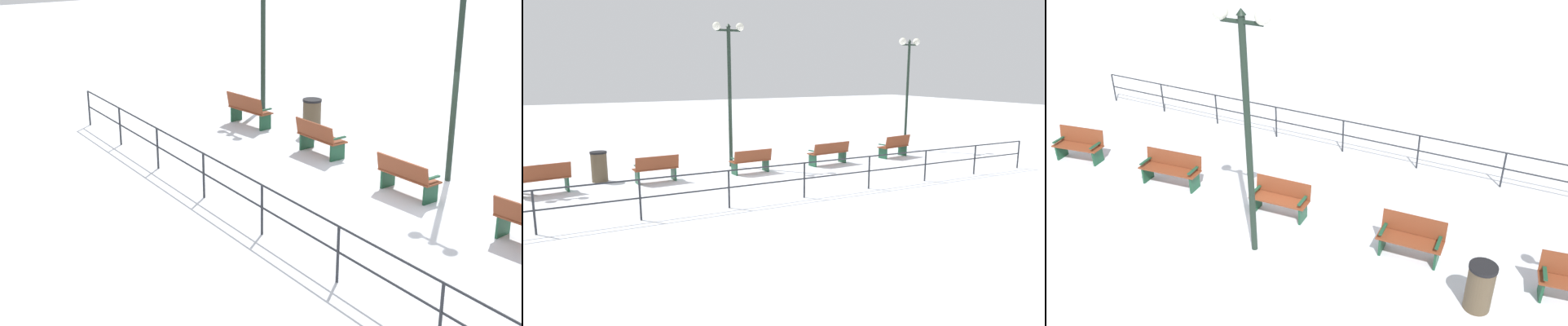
% 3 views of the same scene
% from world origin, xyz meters
% --- Properties ---
extents(ground_plane, '(80.00, 80.00, 0.00)m').
position_xyz_m(ground_plane, '(0.00, 0.00, 0.00)').
color(ground_plane, white).
rests_on(ground_plane, ground).
extents(bench_nearest, '(0.76, 1.49, 0.91)m').
position_xyz_m(bench_nearest, '(-0.02, -6.46, 0.47)').
color(bench_nearest, brown).
rests_on(bench_nearest, ground).
extents(bench_second, '(0.70, 1.68, 0.86)m').
position_xyz_m(bench_second, '(-0.11, -3.23, 0.46)').
color(bench_second, brown).
rests_on(bench_second, ground).
extents(bench_third, '(0.61, 1.44, 0.84)m').
position_xyz_m(bench_third, '(-0.17, -0.00, 0.44)').
color(bench_third, brown).
rests_on(bench_third, ground).
extents(bench_fourth, '(0.63, 1.39, 0.88)m').
position_xyz_m(bench_fourth, '(-0.03, 3.22, 0.45)').
color(bench_fourth, brown).
rests_on(bench_fourth, ground).
extents(lamppost_middle, '(0.29, 1.16, 5.16)m').
position_xyz_m(lamppost_middle, '(1.28, 0.16, 3.49)').
color(lamppost_middle, '#1E2D23').
rests_on(lamppost_middle, ground).
extents(waterfront_railing, '(0.05, 17.98, 1.01)m').
position_xyz_m(waterfront_railing, '(-3.85, 0.00, 0.69)').
color(waterfront_railing, '#26282D').
rests_on(waterfront_railing, ground).
extents(trash_bin, '(0.52, 0.52, 0.97)m').
position_xyz_m(trash_bin, '(0.92, 4.81, 0.49)').
color(trash_bin, brown).
rests_on(trash_bin, ground).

